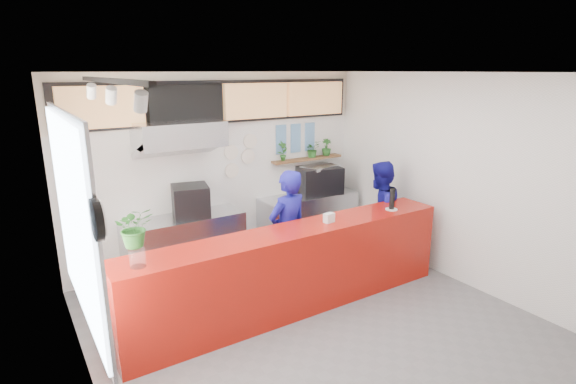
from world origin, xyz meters
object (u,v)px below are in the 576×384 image
panini_oven (191,201)px  staff_center (288,232)px  service_counter (294,270)px  espresso_machine (319,180)px  staff_right (379,214)px  pepper_mill (392,199)px

panini_oven → staff_center: size_ratio=0.30×
service_counter → panini_oven: (-0.67, 1.80, 0.58)m
service_counter → espresso_machine: 2.56m
panini_oven → staff_right: 2.92m
espresso_machine → service_counter: bearing=-121.5°
staff_right → panini_oven: bearing=-41.6°
service_counter → panini_oven: bearing=110.5°
service_counter → staff_center: 0.59m
staff_center → pepper_mill: staff_center is taller
panini_oven → staff_center: 1.62m
pepper_mill → staff_right: bearing=61.0°
service_counter → pepper_mill: pepper_mill is taller
staff_center → staff_right: 1.73m
espresso_machine → staff_center: bearing=-126.4°
panini_oven → staff_right: size_ratio=0.31×
espresso_machine → pepper_mill: bearing=-81.0°
panini_oven → staff_right: (2.59, -1.31, -0.30)m
service_counter → staff_right: staff_right is taller
staff_right → pepper_mill: staff_right is taller
service_counter → panini_oven: size_ratio=8.69×
staff_center → pepper_mill: size_ratio=5.96×
espresso_machine → pepper_mill: size_ratio=2.51×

